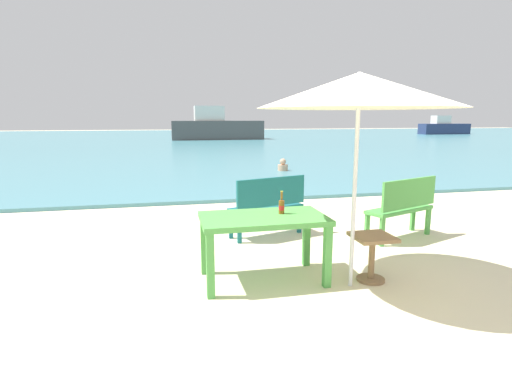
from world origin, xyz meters
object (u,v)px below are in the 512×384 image
Objects in this scene: bench_green_left at (404,205)px; swimmer_person at (283,166)px; picnic_table_green at (263,225)px; bench_teal_center at (268,203)px; boat_sailboat at (216,127)px; beer_bottle_amber at (282,206)px; side_table_wood at (372,251)px; patio_umbrella at (359,91)px; boat_fishing_trawler at (444,127)px.

swimmer_person is (0.31, 7.57, -0.30)m from bench_green_left.
swimmer_person is at bearing 72.25° from picnic_table_green.
bench_teal_center is 27.05m from boat_sailboat.
beer_bottle_amber is 0.49× the size of side_table_wood.
patio_umbrella reaches higher than side_table_wood.
beer_bottle_amber is 0.65× the size of swimmer_person.
beer_bottle_amber is 1.50m from patio_umbrella.
patio_umbrella is at bearing -22.27° from picnic_table_green.
boat_fishing_trawler is at bearing 11.78° from boat_sailboat.
swimmer_person is at bearing 80.06° from side_table_wood.
picnic_table_green is 1.72m from bench_teal_center.
boat_fishing_trawler is (25.33, 25.17, 0.55)m from swimmer_person.
swimmer_person is 19.94m from boat_sailboat.
boat_fishing_trawler reaches higher than bench_green_left.
swimmer_person is at bearing 78.36° from patio_umbrella.
patio_umbrella is at bearing -101.64° from swimmer_person.
boat_fishing_trawler is (28.10, 33.82, 0.14)m from picnic_table_green.
bench_green_left is at bearing 47.44° from side_table_wood.
side_table_wood is 0.43× the size of bench_teal_center.
patio_umbrella is (0.91, -0.37, 1.47)m from picnic_table_green.
side_table_wood reaches higher than swimmer_person.
beer_bottle_amber is 1.15m from side_table_wood.
patio_umbrella is at bearing -136.83° from bench_green_left.
bench_teal_center is (-0.43, 2.02, -1.58)m from patio_umbrella.
beer_bottle_amber is at bearing 14.91° from picnic_table_green.
bench_teal_center is at bearing -108.10° from swimmer_person.
beer_bottle_amber reaches higher than swimmer_person.
bench_green_left is 41.59m from boat_fishing_trawler.
bench_teal_center is (0.48, 1.65, -0.11)m from picnic_table_green.
bench_green_left is (1.98, -0.57, 0.00)m from bench_teal_center.
picnic_table_green is 3.41× the size of swimmer_person.
picnic_table_green reaches higher than side_table_wood.
boat_sailboat reaches higher than beer_bottle_amber.
boat_fishing_trawler is at bearing 51.93° from bench_green_left.
beer_bottle_amber is at bearing -106.47° from swimmer_person.
boat_sailboat is at bearing 84.08° from picnic_table_green.
beer_bottle_amber is 0.04× the size of boat_sailboat.
boat_sailboat is at bearing -168.22° from boat_fishing_trawler.
side_table_wood is 1.32× the size of swimmer_person.
picnic_table_green is at bearing -129.72° from boat_fishing_trawler.
picnic_table_green is 43.98m from boat_fishing_trawler.
bench_green_left is 27.51m from boat_sailboat.
beer_bottle_amber is at bearing 160.31° from side_table_wood.
picnic_table_green is 0.26× the size of boat_fishing_trawler.
bench_green_left is at bearing -91.05° from boat_sailboat.
picnic_table_green is at bearing -165.09° from beer_bottle_amber.
beer_bottle_amber is 8.98m from swimmer_person.
boat_fishing_trawler reaches higher than picnic_table_green.
side_table_wood is at bearing -19.69° from beer_bottle_amber.
boat_sailboat is at bearing 88.95° from bench_green_left.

